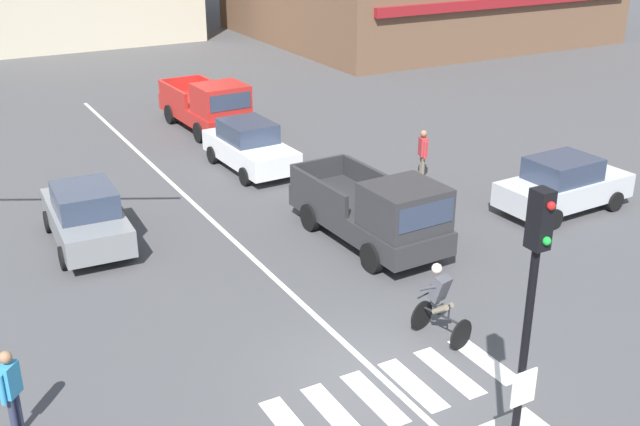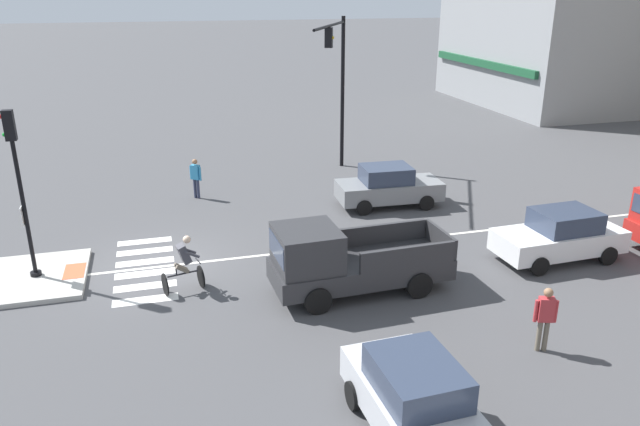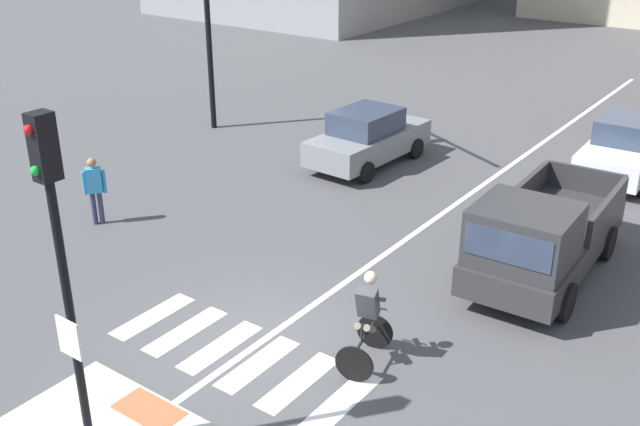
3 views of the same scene
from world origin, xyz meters
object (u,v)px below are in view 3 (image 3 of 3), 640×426
Objects in this scene: pedestrian_at_curb_left at (95,186)px; car_white_eastbound_far at (624,148)px; cyclist at (367,318)px; car_grey_westbound_far at (368,137)px; pickup_truck_charcoal_eastbound_mid at (540,239)px; signal_pole at (62,264)px.

car_white_eastbound_far is at bearing 49.27° from pedestrian_at_curb_left.
car_grey_westbound_far is at bearing 122.53° from cyclist.
cyclist reaches higher than car_white_eastbound_far.
pickup_truck_charcoal_eastbound_mid is 3.10× the size of pedestrian_at_curb_left.
pickup_truck_charcoal_eastbound_mid is at bearing -30.58° from car_grey_westbound_far.
cyclist is (5.28, -8.28, 0.06)m from car_grey_westbound_far.
car_white_eastbound_far is 2.48× the size of cyclist.
car_white_eastbound_far is at bearing 85.34° from cyclist.
car_grey_westbound_far is (-3.40, 12.56, -2.32)m from signal_pole.
signal_pole is 8.54m from pedestrian_at_curb_left.
car_white_eastbound_far is 2.49× the size of pedestrian_at_curb_left.
pickup_truck_charcoal_eastbound_mid is at bearing -87.23° from car_white_eastbound_far.
pickup_truck_charcoal_eastbound_mid is 3.08× the size of cyclist.
cyclist is (1.88, 4.28, -2.26)m from signal_pole.
signal_pole reaches higher than pickup_truck_charcoal_eastbound_mid.
signal_pole is 9.48m from pickup_truck_charcoal_eastbound_mid.
pedestrian_at_curb_left is (-6.37, 5.27, -2.15)m from signal_pole.
pedestrian_at_curb_left is at bearing 173.18° from cyclist.
pickup_truck_charcoal_eastbound_mid is at bearing 73.45° from cyclist.
signal_pole reaches higher than car_white_eastbound_far.
pedestrian_at_curb_left is (-9.21, -10.69, 0.17)m from car_white_eastbound_far.
signal_pole is 13.21m from car_grey_westbound_far.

